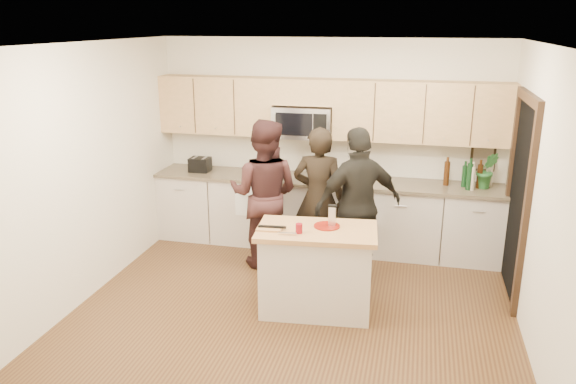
% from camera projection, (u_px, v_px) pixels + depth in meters
% --- Properties ---
extents(floor, '(4.50, 4.50, 0.00)m').
position_uv_depth(floor, '(296.00, 305.00, 5.97)').
color(floor, brown).
rests_on(floor, ground).
extents(room_shell, '(4.52, 4.02, 2.71)m').
position_uv_depth(room_shell, '(297.00, 146.00, 5.46)').
color(room_shell, silver).
rests_on(room_shell, ground).
extents(back_cabinetry, '(4.50, 0.66, 0.94)m').
position_uv_depth(back_cabinetry, '(324.00, 213.00, 7.40)').
color(back_cabinetry, beige).
rests_on(back_cabinetry, ground).
extents(upper_cabinetry, '(4.50, 0.33, 0.75)m').
position_uv_depth(upper_cabinetry, '(330.00, 107.00, 7.12)').
color(upper_cabinetry, tan).
rests_on(upper_cabinetry, ground).
extents(microwave, '(0.76, 0.41, 0.40)m').
position_uv_depth(microwave, '(303.00, 122.00, 7.22)').
color(microwave, silver).
rests_on(microwave, ground).
extents(doorway, '(0.06, 1.25, 2.20)m').
position_uv_depth(doorway, '(519.00, 192.00, 5.97)').
color(doorway, black).
rests_on(doorway, ground).
extents(framed_picture, '(0.30, 0.03, 0.38)m').
position_uv_depth(framed_picture, '(483.00, 156.00, 7.01)').
color(framed_picture, black).
rests_on(framed_picture, ground).
extents(dish_towel, '(0.34, 0.60, 0.48)m').
position_uv_depth(dish_towel, '(250.00, 188.00, 7.34)').
color(dish_towel, white).
rests_on(dish_towel, ground).
extents(island, '(1.26, 0.81, 0.90)m').
position_uv_depth(island, '(316.00, 269.00, 5.76)').
color(island, beige).
rests_on(island, ground).
extents(red_plate, '(0.27, 0.27, 0.02)m').
position_uv_depth(red_plate, '(327.00, 226.00, 5.68)').
color(red_plate, maroon).
rests_on(red_plate, island).
extents(box_grater, '(0.09, 0.05, 0.21)m').
position_uv_depth(box_grater, '(332.00, 215.00, 5.66)').
color(box_grater, silver).
rests_on(box_grater, red_plate).
extents(drink_glass, '(0.07, 0.07, 0.10)m').
position_uv_depth(drink_glass, '(299.00, 228.00, 5.51)').
color(drink_glass, maroon).
rests_on(drink_glass, island).
extents(cutting_board, '(0.27, 0.20, 0.02)m').
position_uv_depth(cutting_board, '(270.00, 228.00, 5.62)').
color(cutting_board, '#B4884B').
rests_on(cutting_board, island).
extents(tongs, '(0.29, 0.06, 0.02)m').
position_uv_depth(tongs, '(272.00, 227.00, 5.61)').
color(tongs, black).
rests_on(tongs, cutting_board).
extents(knife, '(0.19, 0.04, 0.01)m').
position_uv_depth(knife, '(287.00, 233.00, 5.47)').
color(knife, silver).
rests_on(knife, cutting_board).
extents(toaster, '(0.26, 0.22, 0.19)m').
position_uv_depth(toaster, '(200.00, 165.00, 7.59)').
color(toaster, black).
rests_on(toaster, back_cabinetry).
extents(bottle_cluster, '(0.59, 0.29, 0.39)m').
position_uv_depth(bottle_cluster, '(472.00, 173.00, 6.83)').
color(bottle_cluster, '#391D0A').
rests_on(bottle_cluster, back_cabinetry).
extents(orchid, '(0.27, 0.23, 0.45)m').
position_uv_depth(orchid, '(487.00, 170.00, 6.79)').
color(orchid, '#2E7333').
rests_on(orchid, back_cabinetry).
extents(woman_left, '(0.63, 0.42, 1.72)m').
position_uv_depth(woman_left, '(319.00, 197.00, 6.76)').
color(woman_left, black).
rests_on(woman_left, ground).
extents(woman_center, '(0.89, 0.70, 1.81)m').
position_uv_depth(woman_center, '(264.00, 194.00, 6.73)').
color(woman_center, '#341A1A').
rests_on(woman_center, ground).
extents(woman_right, '(1.12, 0.93, 1.79)m').
position_uv_depth(woman_right, '(358.00, 205.00, 6.36)').
color(woman_right, black).
rests_on(woman_right, ground).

